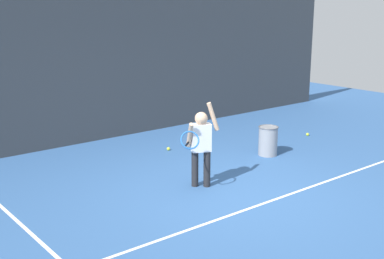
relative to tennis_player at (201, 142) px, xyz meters
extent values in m
plane|color=#335B93|center=(0.19, -0.52, -0.73)|extent=(20.00, 20.00, 0.00)
cube|color=white|center=(0.19, -1.11, -0.72)|extent=(9.00, 0.05, 0.00)
cube|color=white|center=(-2.74, 0.48, -0.72)|extent=(0.05, 9.00, 0.00)
cube|color=#383D42|center=(0.19, 3.54, 0.99)|extent=(13.87, 0.08, 3.44)
cylinder|color=slate|center=(2.46, 3.60, 1.07)|extent=(0.09, 0.09, 3.59)
cylinder|color=slate|center=(6.98, 3.60, 1.07)|extent=(0.09, 0.09, 3.59)
cylinder|color=#232326|center=(-0.05, 0.08, -0.44)|extent=(0.11, 0.11, 0.58)
cylinder|color=#232326|center=(0.09, -0.06, -0.44)|extent=(0.11, 0.11, 0.58)
cube|color=white|center=(0.02, 0.01, 0.07)|extent=(0.34, 0.28, 0.44)
sphere|color=tan|center=(0.02, 0.01, 0.38)|extent=(0.20, 0.20, 0.20)
cylinder|color=tan|center=(0.20, -0.06, 0.39)|extent=(0.22, 0.15, 0.46)
cylinder|color=tan|center=(-0.18, 0.04, 0.14)|extent=(0.19, 0.29, 0.43)
cylinder|color=black|center=(-0.30, -0.03, 0.03)|extent=(0.13, 0.23, 0.15)
torus|color=#2666B2|center=(-0.40, -0.23, 0.16)|extent=(0.33, 0.27, 0.26)
cylinder|color=gray|center=(2.10, 0.51, -0.45)|extent=(0.36, 0.36, 0.55)
torus|color=#595B60|center=(2.10, 0.51, -0.18)|extent=(0.38, 0.38, 0.02)
sphere|color=#CCE033|center=(0.80, 1.95, -0.69)|extent=(0.07, 0.07, 0.07)
sphere|color=#CCE033|center=(3.85, 0.94, -0.69)|extent=(0.07, 0.07, 0.07)
camera|label=1|loc=(-4.79, -5.73, 2.08)|focal=46.75mm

